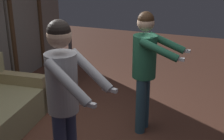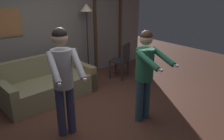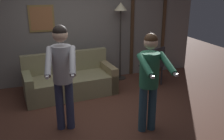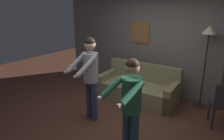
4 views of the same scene
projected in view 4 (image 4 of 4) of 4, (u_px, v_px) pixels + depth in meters
ground_plane at (117, 124)px, 4.41m from camera, size 12.00×12.00×0.00m
back_wall_assembly at (164, 44)px, 5.54m from camera, size 6.40×0.10×2.60m
couch at (138, 89)px, 5.41m from camera, size 1.96×1.00×0.87m
torchiere_lamp at (208, 42)px, 4.65m from camera, size 0.30×0.30×1.88m
person_standing_left at (90, 71)px, 4.30m from camera, size 0.52×0.68×1.72m
person_standing_right at (131, 100)px, 3.24m from camera, size 0.46×0.69×1.60m
dining_chair_distant at (224, 104)px, 4.10m from camera, size 0.56×0.56×0.93m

